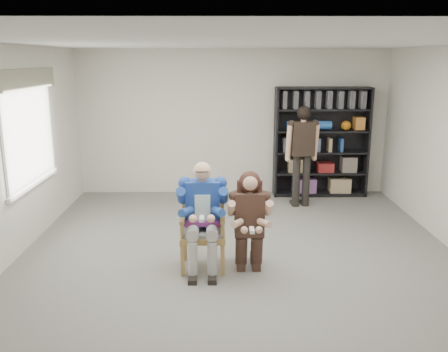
{
  "coord_description": "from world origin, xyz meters",
  "views": [
    {
      "loc": [
        -0.26,
        -5.71,
        2.62
      ],
      "look_at": [
        -0.2,
        0.6,
        1.05
      ],
      "focal_mm": 38.0,
      "sensor_mm": 36.0,
      "label": 1
    }
  ],
  "objects_px": {
    "armchair": "(203,228)",
    "bookshelf": "(321,142)",
    "kneeling_woman": "(249,224)",
    "standing_man": "(302,157)",
    "seated_man": "(203,216)"
  },
  "relations": [
    {
      "from": "seated_man",
      "to": "bookshelf",
      "type": "bearing_deg",
      "value": 56.58
    },
    {
      "from": "seated_man",
      "to": "kneeling_woman",
      "type": "relative_size",
      "value": 1.09
    },
    {
      "from": "bookshelf",
      "to": "kneeling_woman",
      "type": "bearing_deg",
      "value": -114.69
    },
    {
      "from": "armchair",
      "to": "bookshelf",
      "type": "xyz_separation_m",
      "value": [
        2.17,
        3.35,
        0.51
      ]
    },
    {
      "from": "seated_man",
      "to": "standing_man",
      "type": "height_order",
      "value": "standing_man"
    },
    {
      "from": "seated_man",
      "to": "bookshelf",
      "type": "height_order",
      "value": "bookshelf"
    },
    {
      "from": "kneeling_woman",
      "to": "armchair",
      "type": "bearing_deg",
      "value": 167.89
    },
    {
      "from": "seated_man",
      "to": "standing_man",
      "type": "bearing_deg",
      "value": 56.84
    },
    {
      "from": "standing_man",
      "to": "seated_man",
      "type": "bearing_deg",
      "value": -131.8
    },
    {
      "from": "bookshelf",
      "to": "standing_man",
      "type": "relative_size",
      "value": 1.16
    },
    {
      "from": "armchair",
      "to": "seated_man",
      "type": "xyz_separation_m",
      "value": [
        0.0,
        0.0,
        0.16
      ]
    },
    {
      "from": "kneeling_woman",
      "to": "bookshelf",
      "type": "xyz_separation_m",
      "value": [
        1.59,
        3.47,
        0.41
      ]
    },
    {
      "from": "kneeling_woman",
      "to": "standing_man",
      "type": "distance_m",
      "value": 2.97
    },
    {
      "from": "armchair",
      "to": "bookshelf",
      "type": "distance_m",
      "value": 4.02
    },
    {
      "from": "bookshelf",
      "to": "standing_man",
      "type": "distance_m",
      "value": 0.88
    }
  ]
}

